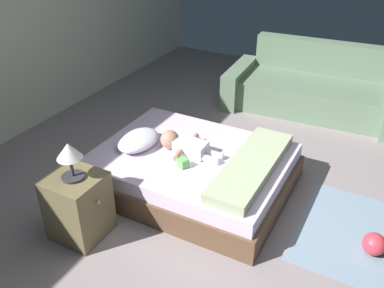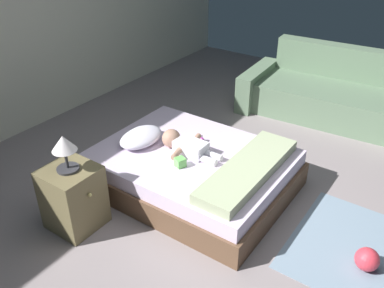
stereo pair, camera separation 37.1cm
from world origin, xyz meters
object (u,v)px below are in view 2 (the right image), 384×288
Objects in this scene: baby at (185,145)px; couch at (333,95)px; toothbrush at (201,138)px; bed at (192,170)px; toy_block at (180,162)px; toy_ball at (367,259)px; pillow at (141,137)px; lamp at (64,147)px; nightstand at (73,197)px.

baby is 0.28× the size of couch.
bed is at bearing -163.33° from toothbrush.
toy_block is (-0.51, -0.12, 0.03)m from toothbrush.
toothbrush reaches higher than toy_ball.
toothbrush is 2.10m from couch.
pillow is 0.93m from lamp.
pillow is 0.45m from baby.
bed is 0.80× the size of couch.
bed is 0.35m from toothbrush.
couch is 2.62m from toy_ball.
pillow is at bearing 155.98° from couch.
baby is 0.29m from toothbrush.
nightstand is 0.93m from toy_block.
couch reaches higher than bed.
couch is at bearing -13.85° from bed.
baby reaches higher than pillow.
toy_block is (0.76, -0.53, -0.35)m from lamp.
nightstand is (-0.87, -0.02, -0.16)m from pillow.
couch is 3.98× the size of nightstand.
baby is 5.44× the size of toothbrush.
toy_block reaches higher than bed.
bed is 15.78× the size of toothbrush.
toy_ball is (-0.11, -1.64, -0.08)m from bed.
toothbrush is at bearing 77.37° from toy_ball.
bed is 5.80× the size of lamp.
toy_block is (-0.12, 1.61, 0.31)m from toy_ball.
toy_ball is (-2.38, -1.08, -0.16)m from couch.
nightstand is at bearing -90.00° from lamp.
baby is at bearing -23.06° from lamp.
couch is (1.99, -0.64, -0.11)m from toothbrush.
toothbrush is 1.33m from nightstand.
nightstand is 5.24× the size of toy_block.
bed reaches higher than toy_ball.
nightstand reaches higher than toy_block.
pillow is at bearing 1.03° from lamp.
toy_ball is at bearing -155.53° from couch.
pillow is 0.55m from toy_block.
couch is 7.22× the size of lamp.
toothbrush is 0.37× the size of lamp.
baby is 1.11m from lamp.
toy_block is at bearing 94.33° from toy_ball.
bed is 1.65m from toy_ball.
toy_ball is 1.70× the size of toy_block.
toothbrush is 1.06× the size of toy_block.
toothbrush is at bearing 16.67° from bed.
lamp reaches higher than bed.
couch is (2.28, -0.63, -0.18)m from baby.
couch reaches higher than baby.
lamp is (-0.99, 0.49, 0.58)m from bed.
couch reaches higher than toothbrush.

